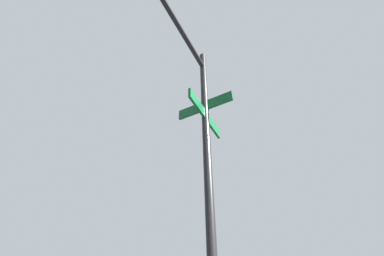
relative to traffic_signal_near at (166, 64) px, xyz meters
name	(u,v)px	position (x,y,z in m)	size (l,w,h in m)	color
traffic_signal_near	(166,64)	(0.00, 0.00, 0.00)	(2.76, 2.22, 6.14)	black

